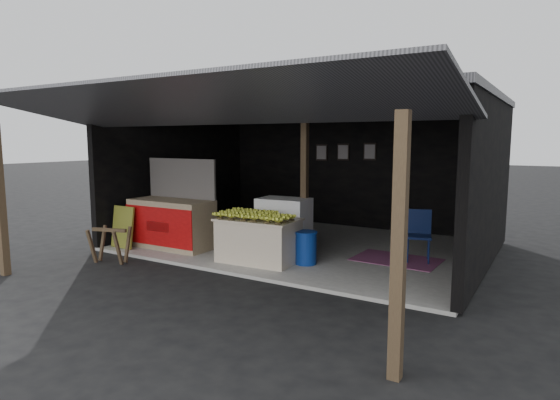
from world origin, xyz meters
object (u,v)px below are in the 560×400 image
Objects in this scene: white_crate at (284,226)px; water_barrel at (306,248)px; banana_table at (258,240)px; sawhorse at (110,241)px; plastic_chair at (419,231)px; neighbor_stall at (172,221)px.

white_crate is 0.95m from water_barrel.
banana_table reaches higher than sawhorse.
sawhorse is at bearing -153.19° from water_barrel.
white_crate is 1.15× the size of plastic_chair.
plastic_chair is at bearing 29.63° from banana_table.
sawhorse is 0.78× the size of plastic_chair.
sawhorse is at bearing -164.61° from plastic_chair.
white_crate is at bearing 18.51° from neighbor_stall.
white_crate is 1.48× the size of sawhorse.
banana_table is 2.05× the size of sawhorse.
sawhorse is at bearing -154.33° from banana_table.
neighbor_stall reaches higher than banana_table.
water_barrel is at bearing 16.89° from banana_table.
banana_table is at bearing -98.30° from white_crate.
neighbor_stall is at bearing -177.03° from plastic_chair.
plastic_chair reaches higher than banana_table.
white_crate is 2.50m from plastic_chair.
white_crate is at bearing 145.79° from water_barrel.
sawhorse is at bearing -100.77° from neighbor_stall.
white_crate reaches higher than plastic_chair.
neighbor_stall is 3.24× the size of water_barrel.
white_crate is at bearing -177.79° from plastic_chair.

